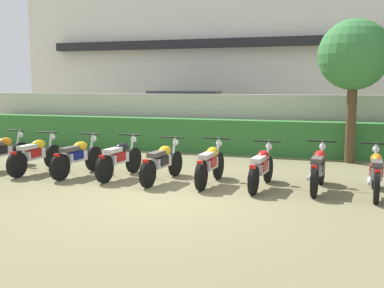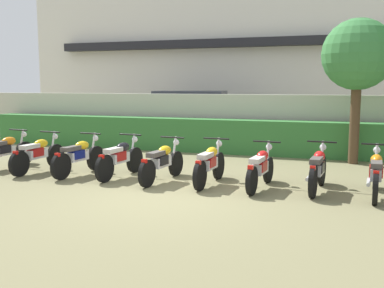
# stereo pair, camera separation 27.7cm
# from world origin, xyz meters

# --- Properties ---
(ground) EXTENTS (60.00, 60.00, 0.00)m
(ground) POSITION_xyz_m (0.00, 0.00, 0.00)
(ground) COLOR olive
(building) EXTENTS (22.91, 6.50, 7.39)m
(building) POSITION_xyz_m (0.00, 14.56, 3.70)
(building) COLOR silver
(building) RESTS_ON ground
(compound_wall) EXTENTS (21.77, 0.30, 1.82)m
(compound_wall) POSITION_xyz_m (0.00, 6.55, 0.91)
(compound_wall) COLOR #BCB7A8
(compound_wall) RESTS_ON ground
(hedge_row) EXTENTS (17.41, 0.70, 1.05)m
(hedge_row) POSITION_xyz_m (0.00, 5.85, 0.53)
(hedge_row) COLOR #337033
(hedge_row) RESTS_ON ground
(parked_car) EXTENTS (4.68, 2.50, 1.89)m
(parked_car) POSITION_xyz_m (-2.37, 9.06, 0.94)
(parked_car) COLOR black
(parked_car) RESTS_ON ground
(tree_near_inspector) EXTENTS (1.89, 1.89, 3.88)m
(tree_near_inspector) POSITION_xyz_m (3.50, 5.10, 2.89)
(tree_near_inspector) COLOR #4C3823
(tree_near_inspector) RESTS_ON ground
(motorcycle_in_row_0) EXTENTS (0.60, 1.91, 0.97)m
(motorcycle_in_row_0) POSITION_xyz_m (-4.98, 1.50, 0.45)
(motorcycle_in_row_0) COLOR black
(motorcycle_in_row_0) RESTS_ON ground
(motorcycle_in_row_1) EXTENTS (0.60, 1.91, 0.96)m
(motorcycle_in_row_1) POSITION_xyz_m (-3.89, 1.38, 0.45)
(motorcycle_in_row_1) COLOR black
(motorcycle_in_row_1) RESTS_ON ground
(motorcycle_in_row_2) EXTENTS (0.60, 1.88, 0.96)m
(motorcycle_in_row_2) POSITION_xyz_m (-2.73, 1.38, 0.45)
(motorcycle_in_row_2) COLOR black
(motorcycle_in_row_2) RESTS_ON ground
(motorcycle_in_row_3) EXTENTS (0.60, 1.87, 0.97)m
(motorcycle_in_row_3) POSITION_xyz_m (-1.67, 1.45, 0.45)
(motorcycle_in_row_3) COLOR black
(motorcycle_in_row_3) RESTS_ON ground
(motorcycle_in_row_4) EXTENTS (0.60, 1.91, 0.95)m
(motorcycle_in_row_4) POSITION_xyz_m (-0.57, 1.34, 0.44)
(motorcycle_in_row_4) COLOR black
(motorcycle_in_row_4) RESTS_ON ground
(motorcycle_in_row_5) EXTENTS (0.60, 1.83, 0.97)m
(motorcycle_in_row_5) POSITION_xyz_m (0.52, 1.37, 0.45)
(motorcycle_in_row_5) COLOR black
(motorcycle_in_row_5) RESTS_ON ground
(motorcycle_in_row_6) EXTENTS (0.60, 1.81, 0.94)m
(motorcycle_in_row_6) POSITION_xyz_m (1.62, 1.35, 0.44)
(motorcycle_in_row_6) COLOR black
(motorcycle_in_row_6) RESTS_ON ground
(motorcycle_in_row_7) EXTENTS (0.60, 1.85, 0.97)m
(motorcycle_in_row_7) POSITION_xyz_m (2.75, 1.48, 0.45)
(motorcycle_in_row_7) COLOR black
(motorcycle_in_row_7) RESTS_ON ground
(motorcycle_in_row_8) EXTENTS (0.60, 1.92, 0.97)m
(motorcycle_in_row_8) POSITION_xyz_m (3.83, 1.38, 0.46)
(motorcycle_in_row_8) COLOR black
(motorcycle_in_row_8) RESTS_ON ground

